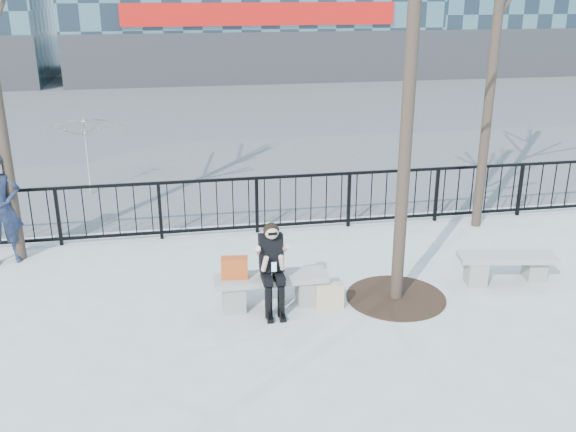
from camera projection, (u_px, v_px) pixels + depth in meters
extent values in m
plane|color=#A1A29D|center=(271.00, 305.00, 9.50)|extent=(120.00, 120.00, 0.00)
cube|color=#474747|center=(208.00, 115.00, 23.37)|extent=(60.00, 23.00, 0.01)
cube|color=black|center=(246.00, 179.00, 11.90)|extent=(14.00, 0.05, 0.05)
cube|color=black|center=(247.00, 227.00, 12.23)|extent=(14.00, 0.05, 0.05)
cube|color=#2D2D30|center=(262.00, 59.00, 29.91)|extent=(18.00, 0.08, 2.40)
cube|color=#AE0F0B|center=(261.00, 14.00, 29.17)|extent=(12.60, 0.12, 1.00)
cylinder|color=black|center=(412.00, 43.00, 8.45)|extent=(0.18, 0.18, 7.50)
cylinder|color=black|center=(495.00, 42.00, 11.47)|extent=(0.18, 0.18, 7.00)
cylinder|color=black|center=(396.00, 297.00, 9.72)|extent=(1.50, 1.50, 0.02)
cube|color=slate|center=(234.00, 296.00, 9.34)|extent=(0.32, 0.38, 0.40)
cube|color=slate|center=(308.00, 290.00, 9.52)|extent=(0.32, 0.38, 0.40)
cube|color=gray|center=(271.00, 278.00, 9.35)|extent=(1.65, 0.46, 0.09)
cube|color=slate|center=(476.00, 273.00, 10.14)|extent=(0.30, 0.35, 0.37)
cube|color=slate|center=(535.00, 268.00, 10.31)|extent=(0.30, 0.35, 0.37)
cube|color=gray|center=(507.00, 257.00, 10.15)|extent=(1.53, 0.43, 0.08)
cube|color=#B54216|center=(235.00, 268.00, 9.21)|extent=(0.40, 0.23, 0.31)
cube|color=beige|center=(330.00, 296.00, 9.38)|extent=(0.42, 0.19, 0.38)
imported|color=black|center=(0.00, 209.00, 10.66)|extent=(0.81, 0.65, 1.93)
imported|color=yellow|center=(87.00, 156.00, 14.21)|extent=(2.17, 2.20, 1.77)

